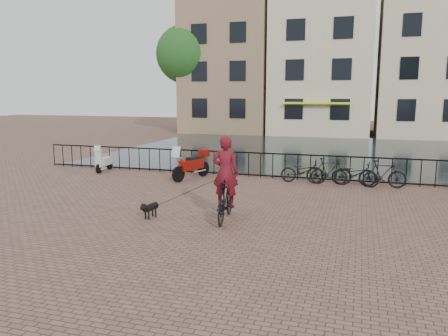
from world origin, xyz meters
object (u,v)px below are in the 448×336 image
(scooter, at_px, (104,157))
(dog, at_px, (151,209))
(motorcycle, at_px, (191,161))
(cyclist, at_px, (225,184))

(scooter, bearing_deg, dog, -55.41)
(dog, distance_m, scooter, 8.02)
(motorcycle, bearing_deg, cyclist, -40.64)
(dog, bearing_deg, cyclist, 20.04)
(dog, relative_size, motorcycle, 0.36)
(cyclist, bearing_deg, scooter, -43.38)
(cyclist, relative_size, scooter, 1.95)
(motorcycle, height_order, scooter, motorcycle)
(cyclist, relative_size, motorcycle, 1.30)
(scooter, bearing_deg, motorcycle, -13.39)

